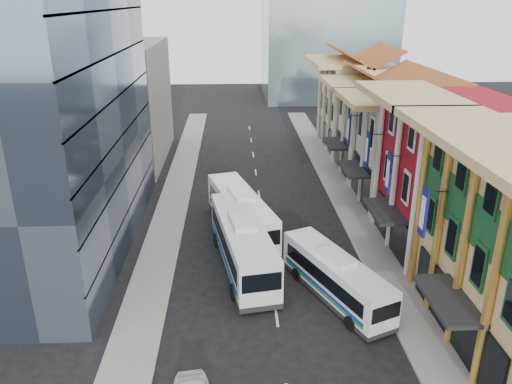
{
  "coord_description": "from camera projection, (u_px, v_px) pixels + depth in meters",
  "views": [
    {
      "loc": [
        -2.55,
        -18.41,
        18.76
      ],
      "look_at": [
        -0.76,
        19.38,
        4.03
      ],
      "focal_mm": 35.0,
      "sensor_mm": 36.0,
      "label": 1
    }
  ],
  "objects": [
    {
      "name": "sidewalk_right",
      "position": [
        357.0,
        221.0,
        44.88
      ],
      "size": [
        3.0,
        90.0,
        0.15
      ],
      "primitive_type": "cube",
      "color": "slate",
      "rests_on": "ground"
    },
    {
      "name": "sidewalk_left",
      "position": [
        167.0,
        224.0,
        44.13
      ],
      "size": [
        3.0,
        90.0,
        0.15
      ],
      "primitive_type": "cube",
      "color": "slate",
      "rests_on": "ground"
    },
    {
      "name": "shophouse_red",
      "position": [
        449.0,
        176.0,
        38.32
      ],
      "size": [
        8.0,
        10.0,
        12.0
      ],
      "primitive_type": "cube",
      "color": "maroon",
      "rests_on": "ground"
    },
    {
      "name": "shophouse_cream_near",
      "position": [
        407.0,
        153.0,
        47.52
      ],
      "size": [
        8.0,
        9.0,
        10.0
      ],
      "primitive_type": "cube",
      "color": "beige",
      "rests_on": "ground"
    },
    {
      "name": "shophouse_cream_mid",
      "position": [
        381.0,
        130.0,
        55.9
      ],
      "size": [
        8.0,
        9.0,
        10.0
      ],
      "primitive_type": "cube",
      "color": "beige",
      "rests_on": "ground"
    },
    {
      "name": "shophouse_cream_far",
      "position": [
        359.0,
        106.0,
        65.49
      ],
      "size": [
        8.0,
        12.0,
        11.0
      ],
      "primitive_type": "cube",
      "color": "beige",
      "rests_on": "ground"
    },
    {
      "name": "office_tower",
      "position": [
        29.0,
        55.0,
        35.55
      ],
      "size": [
        12.0,
        26.0,
        30.0
      ],
      "primitive_type": "cube",
      "color": "#39465B",
      "rests_on": "ground"
    },
    {
      "name": "office_block_far",
      "position": [
        121.0,
        103.0,
        59.9
      ],
      "size": [
        10.0,
        18.0,
        14.0
      ],
      "primitive_type": "cube",
      "color": "gray",
      "rests_on": "ground"
    },
    {
      "name": "bus_left_near",
      "position": [
        242.0,
        243.0,
        36.55
      ],
      "size": [
        5.04,
        12.84,
        4.02
      ],
      "primitive_type": null,
      "rotation": [
        0.0,
        0.0,
        0.17
      ],
      "color": "silver",
      "rests_on": "ground"
    },
    {
      "name": "bus_left_far",
      "position": [
        241.0,
        212.0,
        41.95
      ],
      "size": [
        6.02,
        12.36,
        3.86
      ],
      "primitive_type": null,
      "rotation": [
        0.0,
        0.0,
        0.28
      ],
      "color": "white",
      "rests_on": "ground"
    },
    {
      "name": "bus_right",
      "position": [
        336.0,
        276.0,
        32.91
      ],
      "size": [
        6.2,
        10.21,
        3.24
      ],
      "primitive_type": null,
      "rotation": [
        0.0,
        0.0,
        0.41
      ],
      "color": "silver",
      "rests_on": "ground"
    }
  ]
}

